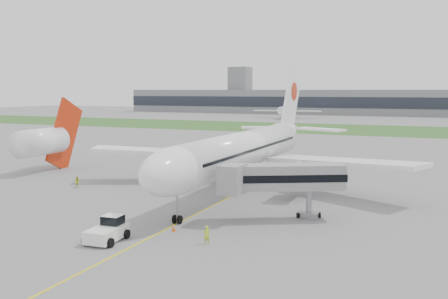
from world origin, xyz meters
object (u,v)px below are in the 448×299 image
at_px(neighbor_aircraft, 44,141).
at_px(airliner, 246,149).
at_px(jet_bridge, 278,178).
at_px(ground_crew_near, 207,235).
at_px(pushback_tug, 108,230).

bearing_deg(neighbor_aircraft, airliner, -5.07).
distance_m(jet_bridge, neighbor_aircraft, 47.86).
bearing_deg(ground_crew_near, airliner, -121.38).
height_order(airliner, ground_crew_near, airliner).
xyz_separation_m(airliner, ground_crew_near, (5.69, -24.85, -4.83)).
xyz_separation_m(pushback_tug, ground_crew_near, (8.68, 2.66, -0.17)).
height_order(airliner, pushback_tug, airliner).
distance_m(ground_crew_near, neighbor_aircraft, 49.34).
height_order(ground_crew_near, neighbor_aircraft, neighbor_aircraft).
xyz_separation_m(airliner, neighbor_aircraft, (-36.42, 0.48, -0.44)).
bearing_deg(jet_bridge, pushback_tug, -159.95).
xyz_separation_m(airliner, jet_bridge, (9.09, -14.31, -1.16)).
relative_size(jet_bridge, neighbor_aircraft, 0.76).
bearing_deg(airliner, pushback_tug, -96.20).
xyz_separation_m(jet_bridge, ground_crew_near, (-3.40, -10.54, -3.67)).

